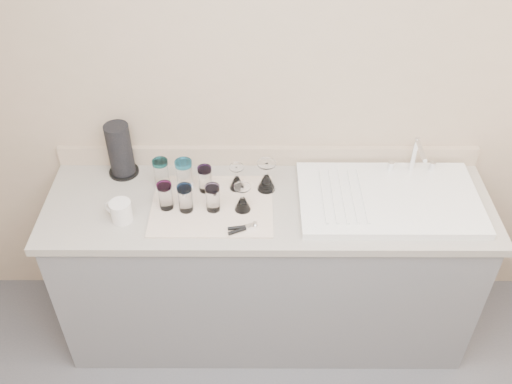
{
  "coord_description": "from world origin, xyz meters",
  "views": [
    {
      "loc": [
        -0.05,
        -0.77,
        2.63
      ],
      "look_at": [
        -0.06,
        1.15,
        1.0
      ],
      "focal_mm": 40.0,
      "sensor_mm": 36.0,
      "label": 1
    }
  ],
  "objects_px": {
    "tumbler_cyan": "(184,175)",
    "tumbler_blue": "(185,198)",
    "can_opener": "(242,228)",
    "paper_towel_roll": "(120,151)",
    "goblet_back_right": "(266,180)",
    "goblet_back_left": "(237,181)",
    "tumbler_lavender": "(213,198)",
    "tumbler_purple": "(205,179)",
    "white_mug": "(121,211)",
    "sink_unit": "(389,198)",
    "tumbler_teal": "(161,173)",
    "tumbler_magenta": "(165,196)",
    "goblet_front_left": "(243,202)"
  },
  "relations": [
    {
      "from": "can_opener",
      "to": "tumbler_teal",
      "type": "bearing_deg",
      "value": 141.8
    },
    {
      "from": "goblet_front_left",
      "to": "paper_towel_roll",
      "type": "height_order",
      "value": "paper_towel_roll"
    },
    {
      "from": "sink_unit",
      "to": "white_mug",
      "type": "relative_size",
      "value": 5.73
    },
    {
      "from": "tumbler_purple",
      "to": "goblet_back_right",
      "type": "height_order",
      "value": "goblet_back_right"
    },
    {
      "from": "tumbler_teal",
      "to": "tumbler_cyan",
      "type": "bearing_deg",
      "value": -12.5
    },
    {
      "from": "tumbler_teal",
      "to": "white_mug",
      "type": "distance_m",
      "value": 0.28
    },
    {
      "from": "tumbler_blue",
      "to": "paper_towel_roll",
      "type": "height_order",
      "value": "paper_towel_roll"
    },
    {
      "from": "tumbler_lavender",
      "to": "goblet_back_left",
      "type": "xyz_separation_m",
      "value": [
        0.1,
        0.15,
        -0.02
      ]
    },
    {
      "from": "goblet_back_left",
      "to": "tumbler_lavender",
      "type": "bearing_deg",
      "value": -124.32
    },
    {
      "from": "tumbler_cyan",
      "to": "tumbler_lavender",
      "type": "bearing_deg",
      "value": -45.92
    },
    {
      "from": "tumbler_teal",
      "to": "white_mug",
      "type": "bearing_deg",
      "value": -123.94
    },
    {
      "from": "tumbler_blue",
      "to": "white_mug",
      "type": "distance_m",
      "value": 0.29
    },
    {
      "from": "tumbler_cyan",
      "to": "paper_towel_roll",
      "type": "bearing_deg",
      "value": 157.58
    },
    {
      "from": "goblet_back_left",
      "to": "paper_towel_roll",
      "type": "bearing_deg",
      "value": 167.44
    },
    {
      "from": "tumbler_magenta",
      "to": "tumbler_lavender",
      "type": "xyz_separation_m",
      "value": [
        0.21,
        -0.01,
        -0.0
      ]
    },
    {
      "from": "tumbler_teal",
      "to": "paper_towel_roll",
      "type": "bearing_deg",
      "value": 152.71
    },
    {
      "from": "tumbler_blue",
      "to": "goblet_back_right",
      "type": "distance_m",
      "value": 0.39
    },
    {
      "from": "paper_towel_roll",
      "to": "tumbler_blue",
      "type": "bearing_deg",
      "value": -39.88
    },
    {
      "from": "goblet_back_right",
      "to": "tumbler_blue",
      "type": "bearing_deg",
      "value": -157.97
    },
    {
      "from": "tumbler_lavender",
      "to": "paper_towel_roll",
      "type": "relative_size",
      "value": 0.48
    },
    {
      "from": "tumbler_teal",
      "to": "can_opener",
      "type": "distance_m",
      "value": 0.49
    },
    {
      "from": "tumbler_blue",
      "to": "can_opener",
      "type": "xyz_separation_m",
      "value": [
        0.26,
        -0.13,
        -0.06
      ]
    },
    {
      "from": "tumbler_magenta",
      "to": "goblet_back_left",
      "type": "relative_size",
      "value": 1.06
    },
    {
      "from": "goblet_back_left",
      "to": "white_mug",
      "type": "distance_m",
      "value": 0.55
    },
    {
      "from": "tumbler_magenta",
      "to": "can_opener",
      "type": "height_order",
      "value": "tumbler_magenta"
    },
    {
      "from": "sink_unit",
      "to": "can_opener",
      "type": "distance_m",
      "value": 0.7
    },
    {
      "from": "can_opener",
      "to": "paper_towel_roll",
      "type": "relative_size",
      "value": 0.48
    },
    {
      "from": "tumbler_teal",
      "to": "tumbler_purple",
      "type": "relative_size",
      "value": 1.11
    },
    {
      "from": "sink_unit",
      "to": "tumbler_purple",
      "type": "bearing_deg",
      "value": 175.2
    },
    {
      "from": "goblet_back_left",
      "to": "goblet_back_right",
      "type": "distance_m",
      "value": 0.14
    },
    {
      "from": "goblet_back_left",
      "to": "tumbler_cyan",
      "type": "bearing_deg",
      "value": -178.6
    },
    {
      "from": "tumbler_purple",
      "to": "tumbler_lavender",
      "type": "xyz_separation_m",
      "value": [
        0.04,
        -0.13,
        0.0
      ]
    },
    {
      "from": "tumbler_magenta",
      "to": "tumbler_lavender",
      "type": "bearing_deg",
      "value": -3.49
    },
    {
      "from": "tumbler_lavender",
      "to": "white_mug",
      "type": "height_order",
      "value": "tumbler_lavender"
    },
    {
      "from": "goblet_back_right",
      "to": "white_mug",
      "type": "xyz_separation_m",
      "value": [
        -0.64,
        -0.2,
        -0.01
      ]
    },
    {
      "from": "tumbler_purple",
      "to": "sink_unit",
      "type": "bearing_deg",
      "value": -4.8
    },
    {
      "from": "tumbler_magenta",
      "to": "tumbler_blue",
      "type": "height_order",
      "value": "tumbler_blue"
    },
    {
      "from": "tumbler_cyan",
      "to": "goblet_back_right",
      "type": "relative_size",
      "value": 1.03
    },
    {
      "from": "goblet_back_left",
      "to": "tumbler_purple",
      "type": "bearing_deg",
      "value": -173.87
    },
    {
      "from": "sink_unit",
      "to": "goblet_back_right",
      "type": "relative_size",
      "value": 5.35
    },
    {
      "from": "tumbler_lavender",
      "to": "sink_unit",
      "type": "bearing_deg",
      "value": 4.48
    },
    {
      "from": "tumbler_cyan",
      "to": "tumbler_blue",
      "type": "distance_m",
      "value": 0.15
    },
    {
      "from": "tumbler_purple",
      "to": "can_opener",
      "type": "xyz_separation_m",
      "value": [
        0.18,
        -0.27,
        -0.06
      ]
    },
    {
      "from": "sink_unit",
      "to": "tumbler_cyan",
      "type": "relative_size",
      "value": 5.2
    },
    {
      "from": "tumbler_magenta",
      "to": "goblet_back_right",
      "type": "xyz_separation_m",
      "value": [
        0.45,
        0.13,
        -0.02
      ]
    },
    {
      "from": "tumbler_blue",
      "to": "white_mug",
      "type": "xyz_separation_m",
      "value": [
        -0.28,
        -0.06,
        -0.03
      ]
    },
    {
      "from": "sink_unit",
      "to": "goblet_front_left",
      "type": "distance_m",
      "value": 0.67
    },
    {
      "from": "sink_unit",
      "to": "tumbler_lavender",
      "type": "height_order",
      "value": "sink_unit"
    },
    {
      "from": "tumbler_purple",
      "to": "tumbler_teal",
      "type": "bearing_deg",
      "value": 170.55
    },
    {
      "from": "tumbler_teal",
      "to": "white_mug",
      "type": "xyz_separation_m",
      "value": [
        -0.15,
        -0.23,
        -0.03
      ]
    }
  ]
}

